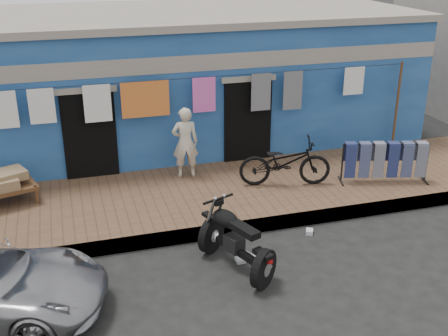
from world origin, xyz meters
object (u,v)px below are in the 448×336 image
seated_person (185,142)px  bicycle (285,157)px  motorcycle (236,239)px  jeans_rack (385,161)px

seated_person → bicycle: bearing=157.9°
seated_person → motorcycle: bearing=97.4°
seated_person → bicycle: seated_person is taller
bicycle → motorcycle: 3.02m
bicycle → motorcycle: bicycle is taller
seated_person → motorcycle: (0.04, -3.42, -0.47)m
seated_person → bicycle: size_ratio=0.82×
seated_person → motorcycle: seated_person is taller
bicycle → jeans_rack: bicycle is taller
seated_person → motorcycle: size_ratio=0.85×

